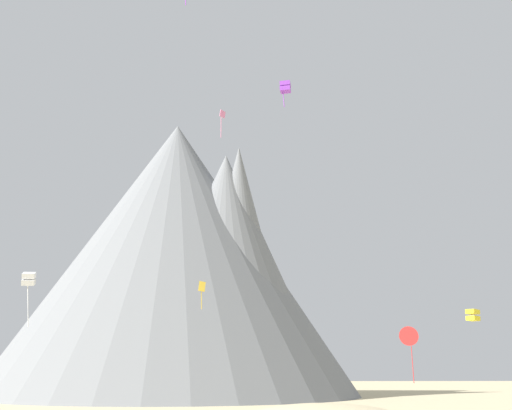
# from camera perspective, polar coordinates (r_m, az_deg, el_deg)

# --- Properties ---
(rock_massif) EXTENTS (85.95, 85.95, 46.94)m
(rock_massif) POSITION_cam_1_polar(r_m,az_deg,el_deg) (120.76, -5.43, -4.41)
(rock_massif) COLOR slate
(rock_massif) RESTS_ON ground_plane
(kite_yellow_low) EXTENTS (1.15, 1.15, 0.93)m
(kite_yellow_low) POSITION_cam_1_polar(r_m,az_deg,el_deg) (59.20, 17.15, -8.52)
(kite_yellow_low) COLOR yellow
(kite_white_low) EXTENTS (1.41, 1.51, 5.81)m
(kite_white_low) POSITION_cam_1_polar(r_m,az_deg,el_deg) (77.54, -17.92, -5.74)
(kite_white_low) COLOR white
(kite_pink_high) EXTENTS (0.78, 0.73, 3.61)m
(kite_pink_high) POSITION_cam_1_polar(r_m,az_deg,el_deg) (89.73, -2.76, 7.09)
(kite_pink_high) COLOR pink
(kite_red_low) EXTENTS (2.18, 1.54, 5.94)m
(kite_red_low) POSITION_cam_1_polar(r_m,az_deg,el_deg) (78.03, 12.29, -10.37)
(kite_red_low) COLOR red
(kite_gold_low) EXTENTS (0.80, 0.59, 3.06)m
(kite_gold_low) POSITION_cam_1_polar(r_m,az_deg,el_deg) (76.85, -4.41, -6.81)
(kite_gold_low) COLOR gold
(kite_violet_high) EXTENTS (1.34, 1.32, 2.95)m
(kite_violet_high) POSITION_cam_1_polar(r_m,az_deg,el_deg) (78.35, 2.39, 9.51)
(kite_violet_high) COLOR purple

